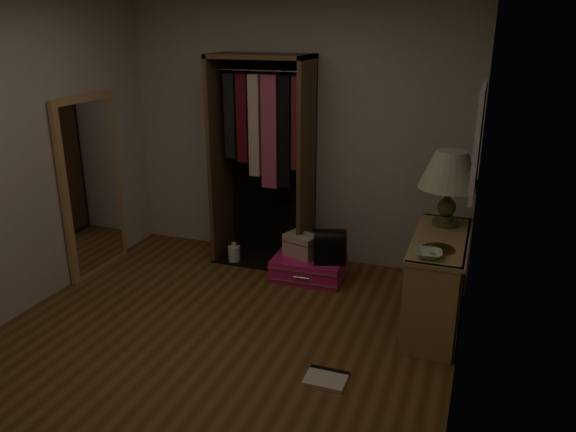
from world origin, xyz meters
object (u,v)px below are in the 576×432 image
object	(u,v)px
pink_suitcase	(309,267)
black_bag	(330,245)
white_jug	(234,254)
console_bookshelf	(437,278)
train_case	(302,245)
table_lamp	(450,172)
floor_mirror	(92,186)
open_wardrobe	(265,145)

from	to	relation	value
pink_suitcase	black_bag	xyz separation A→B (m)	(0.21, -0.03, 0.27)
black_bag	white_jug	bearing A→B (deg)	155.11
console_bookshelf	train_case	xyz separation A→B (m)	(-1.30, 0.48, -0.08)
console_bookshelf	table_lamp	distance (m)	0.85
console_bookshelf	floor_mirror	distance (m)	3.27
pink_suitcase	black_bag	bearing A→B (deg)	-10.42
open_wardrobe	black_bag	world-z (taller)	open_wardrobe
floor_mirror	table_lamp	world-z (taller)	floor_mirror
console_bookshelf	open_wardrobe	world-z (taller)	open_wardrobe
train_case	black_bag	distance (m)	0.30
console_bookshelf	pink_suitcase	distance (m)	1.33
pink_suitcase	white_jug	bearing A→B (deg)	172.23
floor_mirror	black_bag	bearing A→B (deg)	11.70
console_bookshelf	train_case	world-z (taller)	console_bookshelf
open_wardrobe	pink_suitcase	size ratio (longest dim) A/B	2.95
pink_suitcase	black_bag	distance (m)	0.34
console_bookshelf	train_case	bearing A→B (deg)	159.67
pink_suitcase	table_lamp	distance (m)	1.65
train_case	floor_mirror	bearing A→B (deg)	-145.52
train_case	black_bag	size ratio (longest dim) A/B	1.08
console_bookshelf	black_bag	distance (m)	1.09
pink_suitcase	train_case	xyz separation A→B (m)	(-0.08, 0.03, 0.21)
table_lamp	open_wardrobe	bearing A→B (deg)	165.43
open_wardrobe	floor_mirror	distance (m)	1.70
console_bookshelf	pink_suitcase	xyz separation A→B (m)	(-1.22, 0.45, -0.29)
open_wardrobe	table_lamp	world-z (taller)	open_wardrobe
open_wardrobe	table_lamp	xyz separation A→B (m)	(1.77, -0.46, 0.00)
open_wardrobe	table_lamp	distance (m)	1.83
white_jug	pink_suitcase	bearing A→B (deg)	-5.64
open_wardrobe	black_bag	bearing A→B (deg)	-22.35
pink_suitcase	table_lamp	size ratio (longest dim) A/B	1.13
train_case	white_jug	world-z (taller)	train_case
open_wardrobe	black_bag	xyz separation A→B (m)	(0.76, -0.31, -0.83)
console_bookshelf	open_wardrobe	size ratio (longest dim) A/B	0.55
open_wardrobe	white_jug	xyz separation A→B (m)	(-0.28, -0.20, -1.11)
pink_suitcase	black_bag	world-z (taller)	black_bag
table_lamp	white_jug	xyz separation A→B (m)	(-2.05, 0.26, -1.11)
train_case	table_lamp	world-z (taller)	table_lamp
black_bag	white_jug	size ratio (longest dim) A/B	1.59
open_wardrobe	pink_suitcase	distance (m)	1.25
black_bag	table_lamp	bearing A→B (deg)	-27.07
black_bag	console_bookshelf	bearing A→B (deg)	-41.51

